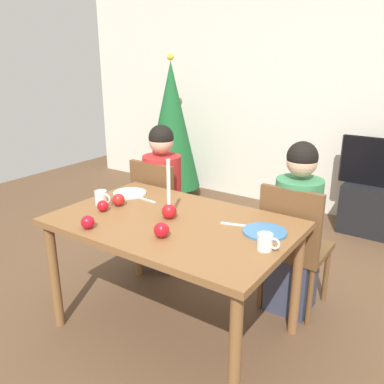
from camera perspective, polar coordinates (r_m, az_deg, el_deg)
The scene contains 21 objects.
ground_plane at distance 2.75m, azimuth -2.47°, elevation -18.56°, with size 7.68×7.68×0.00m, color brown.
back_wall at distance 4.56m, azimuth 17.74°, elevation 13.21°, with size 6.40×0.10×2.60m, color beige.
dining_table at distance 2.41m, azimuth -2.69°, elevation -5.84°, with size 1.40×0.90×0.75m.
chair_left at distance 3.25m, azimuth -4.48°, elevation -2.23°, with size 0.40×0.40×0.90m.
chair_right at distance 2.74m, azimuth 14.06°, elevation -6.83°, with size 0.40×0.40×0.90m.
person_left_child at distance 3.25m, azimuth -4.15°, elevation -1.11°, with size 0.30×0.30×1.17m.
person_right_child at distance 2.75m, azimuth 14.40°, elevation -5.49°, with size 0.30×0.30×1.17m.
tv_stand at distance 4.33m, azimuth 24.55°, elevation -2.33°, with size 0.64×0.40×0.48m, color black.
tv at distance 4.20m, azimuth 25.41°, elevation 3.68°, with size 0.79×0.05×0.46m.
christmas_tree at distance 4.85m, azimuth -2.89°, elevation 9.27°, with size 0.67×0.67×1.69m.
candle_centerpiece at distance 2.38m, azimuth -3.26°, elevation -2.11°, with size 0.09×0.09×0.36m.
plate_left at distance 2.85m, azimuth -8.76°, elevation -0.15°, with size 0.23×0.23×0.01m, color white.
plate_right at distance 2.25m, azimuth 10.21°, elevation -5.52°, with size 0.24×0.24×0.01m, color teal.
mug_left at distance 2.67m, azimuth -12.63°, elevation -0.82°, with size 0.12×0.08×0.09m.
mug_right at distance 2.04m, azimuth 10.32°, elevation -6.94°, with size 0.12×0.08×0.09m.
fork_left at distance 2.72m, azimuth -6.54°, elevation -1.07°, with size 0.18×0.01×0.01m, color silver.
fork_right at distance 2.32m, azimuth 6.26°, elevation -4.60°, with size 0.18×0.01×0.01m, color silver.
apple_near_candle at distance 2.33m, azimuth -14.48°, elevation -4.13°, with size 0.08×0.08×0.08m, color #B40F1D.
apple_by_left_plate at distance 2.56m, azimuth -12.46°, elevation -1.92°, with size 0.07×0.07×0.07m, color #B51118.
apple_by_right_mug at distance 2.63m, azimuth -10.38°, elevation -1.11°, with size 0.08×0.08×0.08m, color #AE1D1A.
apple_far_edge at distance 2.15m, azimuth -4.33°, elevation -5.37°, with size 0.08×0.08×0.08m, color red.
Camera 1 is at (1.33, -1.75, 1.67)m, focal length 37.86 mm.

